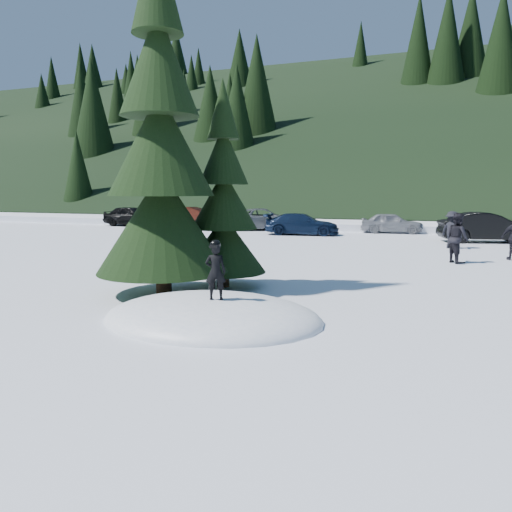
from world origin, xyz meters
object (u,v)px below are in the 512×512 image
(car_5, at_px, (487,227))
(car_1, at_px, (194,217))
(adult_2, at_px, (452,230))
(spruce_short, at_px, (224,208))
(car_4, at_px, (392,223))
(car_0, at_px, (132,216))
(spruce_tall, at_px, (161,158))
(adult_0, at_px, (457,238))
(car_3, at_px, (302,224))
(child_skier, at_px, (216,272))
(car_2, at_px, (264,219))

(car_5, bearing_deg, car_1, 63.57)
(adult_2, xyz_separation_m, car_1, (-16.52, 7.12, -0.12))
(car_1, relative_size, car_5, 0.95)
(spruce_short, distance_m, car_4, 18.99)
(spruce_short, relative_size, adult_2, 3.28)
(car_5, bearing_deg, spruce_short, 139.28)
(car_4, bearing_deg, car_0, 86.33)
(spruce_tall, bearing_deg, adult_0, 50.78)
(car_1, distance_m, car_3, 9.05)
(adult_2, bearing_deg, spruce_tall, 105.53)
(child_skier, xyz_separation_m, adult_0, (4.41, 10.39, -0.13))
(adult_0, bearing_deg, child_skier, 124.41)
(spruce_short, distance_m, adult_2, 12.94)
(car_3, bearing_deg, car_1, 62.91)
(car_0, distance_m, car_4, 17.90)
(adult_0, distance_m, car_2, 16.03)
(car_3, relative_size, car_4, 1.18)
(car_3, height_order, car_4, car_3)
(spruce_tall, relative_size, car_5, 1.92)
(car_5, bearing_deg, child_skier, 147.51)
(car_0, relative_size, car_5, 0.95)
(car_0, bearing_deg, adult_2, -103.23)
(spruce_short, height_order, car_5, spruce_short)
(adult_0, distance_m, car_1, 20.40)
(car_0, height_order, car_1, car_0)
(child_skier, distance_m, adult_0, 11.29)
(spruce_short, height_order, child_skier, spruce_short)
(spruce_tall, xyz_separation_m, spruce_short, (1.00, 1.40, -1.22))
(car_2, bearing_deg, spruce_tall, 170.33)
(child_skier, xyz_separation_m, car_4, (0.95, 22.23, -0.41))
(spruce_short, xyz_separation_m, car_2, (-5.55, 18.25, -1.41))
(car_3, bearing_deg, spruce_short, -179.30)
(spruce_tall, distance_m, adult_0, 11.05)
(spruce_tall, xyz_separation_m, child_skier, (2.40, -2.04, -2.30))
(spruce_tall, relative_size, adult_0, 4.85)
(child_skier, distance_m, adult_2, 15.60)
(adult_0, bearing_deg, adult_2, -30.58)
(child_skier, bearing_deg, car_1, -79.62)
(child_skier, height_order, car_4, child_skier)
(car_1, bearing_deg, spruce_tall, -161.49)
(child_skier, distance_m, car_2, 22.78)
(adult_0, relative_size, car_5, 0.40)
(child_skier, relative_size, car_5, 0.24)
(adult_0, relative_size, adult_2, 1.08)
(adult_0, height_order, car_2, adult_0)
(spruce_tall, relative_size, car_0, 2.03)
(spruce_tall, relative_size, car_4, 2.39)
(spruce_short, bearing_deg, car_3, 98.43)
(spruce_tall, distance_m, car_3, 17.36)
(child_skier, relative_size, car_0, 0.25)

